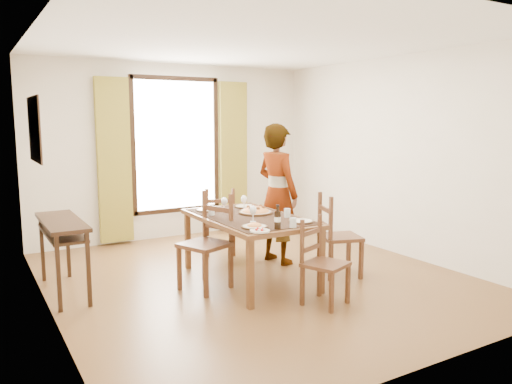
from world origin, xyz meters
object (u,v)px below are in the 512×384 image
man (277,194)px  dining_table (249,222)px  pasta_platter (256,209)px  console_table (62,231)px

man → dining_table: bearing=113.7°
dining_table → man: man is taller
man → pasta_platter: bearing=113.8°
man → pasta_platter: size_ratio=4.50×
dining_table → pasta_platter: pasta_platter is taller
console_table → pasta_platter: (2.07, -0.54, 0.12)m
pasta_platter → man: bearing=34.4°
console_table → man: man is taller
dining_table → man: bearing=34.3°
console_table → dining_table: console_table is taller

